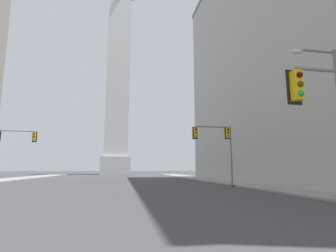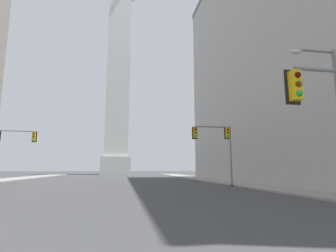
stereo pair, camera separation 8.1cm
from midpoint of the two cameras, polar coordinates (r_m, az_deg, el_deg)
The scene contains 6 objects.
sidewalk_right at distance 33.56m, azimuth 15.02°, elevation -11.90°, with size 5.00×100.15×0.15m, color gray.
building_right at distance 40.04m, azimuth 30.39°, elevation 15.66°, with size 19.97×49.65×35.62m.
obelisk at distance 89.36m, azimuth -10.76°, elevation 11.08°, with size 8.94×8.94×67.86m.
traffic_light_mid_left at distance 37.14m, azimuth -31.50°, elevation -3.09°, with size 4.89×0.50×6.46m.
traffic_light_mid_right at distance 28.18m, azimuth 10.87°, elevation -3.08°, with size 4.34×0.50×6.28m.
street_lamp at distance 16.52m, azimuth 32.21°, elevation 3.56°, with size 2.69×0.36×8.31m.
Camera 1 is at (1.88, -0.41, 1.82)m, focal length 28.00 mm.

